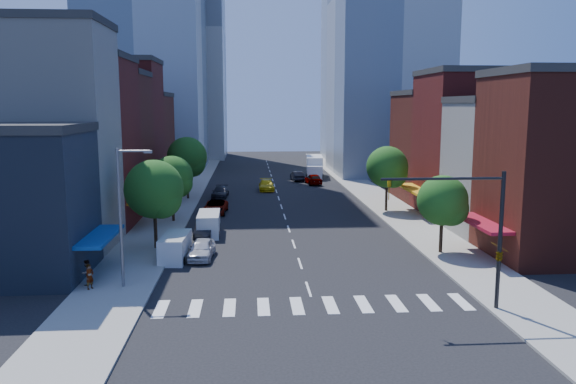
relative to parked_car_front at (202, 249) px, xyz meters
name	(u,v)px	position (x,y,z in m)	size (l,w,h in m)	color
ground	(308,289)	(7.50, -7.92, -0.76)	(220.00, 220.00, 0.00)	black
sidewalk_left	(184,194)	(-5.00, 32.08, -0.68)	(5.00, 120.00, 0.15)	gray
sidewalk_right	(368,192)	(20.00, 32.08, -0.68)	(5.00, 120.00, 0.15)	gray
crosswalk	(314,305)	(7.50, -10.92, -0.75)	(19.00, 3.00, 0.01)	silver
bldg_left_1	(35,140)	(-13.50, 4.08, 8.24)	(12.00, 8.00, 18.00)	beige
bldg_left_2	(69,145)	(-13.50, 12.58, 7.24)	(12.00, 9.00, 16.00)	#591615
bldg_left_3	(93,144)	(-13.50, 21.08, 6.74)	(12.00, 8.00, 15.00)	#501B14
bldg_left_4	(111,132)	(-13.50, 29.58, 7.74)	(12.00, 9.00, 17.00)	#591615
bldg_left_5	(128,143)	(-13.50, 39.08, 5.74)	(12.00, 10.00, 13.00)	#501B14
bldg_right_0	(571,168)	(28.50, -1.42, 6.24)	(12.00, 9.00, 14.00)	#501B14
bldg_right_1	(518,169)	(28.50, 7.08, 5.24)	(12.00, 8.00, 12.00)	beige
bldg_right_2	(479,146)	(28.50, 16.08, 6.74)	(12.00, 10.00, 15.00)	#591615
bldg_right_3	(446,148)	(28.50, 26.08, 5.74)	(12.00, 10.00, 13.00)	#501B14
tower_far_w	(183,31)	(-10.50, 87.08, 27.24)	(18.00, 18.00, 56.00)	#9EA5AD
traffic_signal	(491,241)	(17.44, -12.42, 3.40)	(7.24, 2.24, 8.00)	black
streetlight	(123,209)	(-4.31, -6.92, 4.52)	(2.25, 0.25, 9.00)	slate
tree_left_near	(156,191)	(-3.85, 3.00, 4.11)	(4.80, 4.80, 7.30)	black
tree_left_mid	(174,178)	(-3.85, 14.00, 3.77)	(4.20, 4.20, 6.65)	black
tree_left_far	(188,159)	(-3.85, 28.00, 4.44)	(5.00, 5.00, 7.75)	black
tree_right_near	(445,203)	(19.15, 0.00, 3.43)	(4.00, 4.00, 6.20)	black
tree_right_far	(389,169)	(19.15, 18.00, 4.11)	(4.60, 4.60, 7.20)	black
parked_car_front	(202,249)	(0.00, 0.00, 0.00)	(1.79, 4.45, 1.52)	silver
parked_car_second	(205,230)	(-0.32, 7.12, -0.04)	(1.53, 4.38, 1.44)	black
parked_car_third	(215,207)	(0.00, 18.41, -0.03)	(2.42, 5.26, 1.46)	#999999
parked_car_rear	(220,192)	(0.00, 29.31, -0.07)	(1.94, 4.76, 1.38)	black
cargo_van_near	(175,248)	(-2.01, -0.30, 0.22)	(2.13, 4.75, 1.98)	silver
cargo_van_far	(209,224)	(0.00, 8.03, 0.27)	(2.07, 4.89, 2.07)	silver
taxi	(267,185)	(6.17, 34.93, -0.01)	(2.09, 5.14, 1.49)	#D8B90B
traffic_car_oncoming	(297,176)	(11.31, 44.79, -0.01)	(1.58, 4.52, 1.49)	black
traffic_car_far	(313,179)	(13.38, 40.45, 0.06)	(1.93, 4.80, 1.64)	#999999
box_truck	(314,167)	(14.55, 48.94, 0.87)	(3.35, 8.76, 3.44)	white
pedestrian_near	(90,276)	(-6.50, -7.33, 0.22)	(0.60, 0.40, 1.65)	#999999
pedestrian_far	(87,273)	(-6.92, -6.49, 0.23)	(0.82, 0.64, 1.68)	#999999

